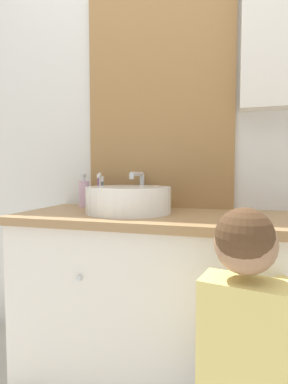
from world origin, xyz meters
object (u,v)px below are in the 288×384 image
sink_basin (129,199)px  toothbrush_holder (101,198)px  soap_dispenser (84,193)px  child_figure (244,344)px

sink_basin → toothbrush_holder: 0.28m
sink_basin → toothbrush_holder: sink_basin is taller
toothbrush_holder → soap_dispenser: bearing=-165.7°
sink_basin → soap_dispenser: bearing=153.3°
soap_dispenser → child_figure: soap_dispenser is taller
toothbrush_holder → child_figure: toothbrush_holder is taller
sink_basin → soap_dispenser: size_ratio=2.51×
sink_basin → child_figure: (0.49, -0.46, -0.35)m
toothbrush_holder → soap_dispenser: toothbrush_holder is taller
soap_dispenser → child_figure: (0.80, -0.61, -0.36)m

